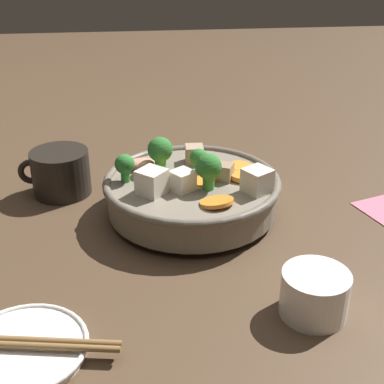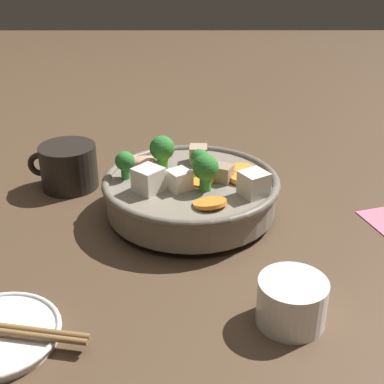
{
  "view_description": "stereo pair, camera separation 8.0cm",
  "coord_description": "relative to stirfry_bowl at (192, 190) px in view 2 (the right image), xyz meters",
  "views": [
    {
      "loc": [
        0.08,
        0.7,
        0.4
      ],
      "look_at": [
        0.0,
        0.0,
        0.04
      ],
      "focal_mm": 50.0,
      "sensor_mm": 36.0,
      "label": 1
    },
    {
      "loc": [
        0.0,
        0.71,
        0.4
      ],
      "look_at": [
        0.0,
        0.0,
        0.04
      ],
      "focal_mm": 50.0,
      "sensor_mm": 36.0,
      "label": 2
    }
  ],
  "objects": [
    {
      "name": "ground_plane",
      "position": [
        -0.0,
        -0.0,
        -0.04
      ],
      "size": [
        3.0,
        3.0,
        0.0
      ],
      "primitive_type": "plane",
      "color": "#4C3826"
    },
    {
      "name": "stirfry_bowl",
      "position": [
        0.0,
        0.0,
        0.0
      ],
      "size": [
        0.26,
        0.26,
        0.11
      ],
      "color": "slate",
      "rests_on": "ground_plane"
    },
    {
      "name": "tea_cup",
      "position": [
        -0.11,
        0.24,
        -0.01
      ],
      "size": [
        0.08,
        0.08,
        0.05
      ],
      "color": "white",
      "rests_on": "ground_plane"
    },
    {
      "name": "dark_mug",
      "position": [
        0.2,
        -0.1,
        -0.0
      ],
      "size": [
        0.11,
        0.09,
        0.07
      ],
      "color": "black",
      "rests_on": "ground_plane"
    }
  ]
}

